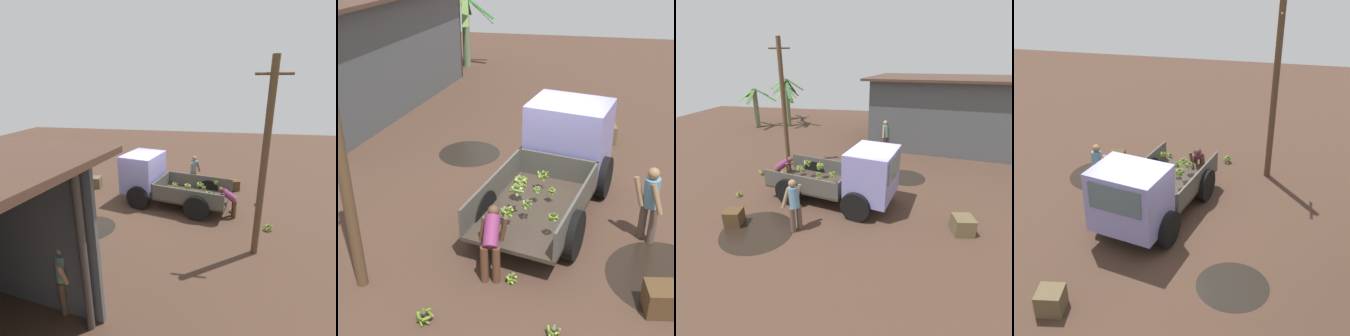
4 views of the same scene
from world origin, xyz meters
The scene contains 18 objects.
ground centered at (0.00, 0.00, 0.00)m, with size 36.00×36.00×0.00m, color #483226.
mud_patch_0 centered at (1.52, 2.29, 0.00)m, with size 1.68×1.68×0.01m, color black.
mud_patch_1 centered at (-2.84, -2.43, 0.00)m, with size 2.13×2.13×0.01m, color black.
cargo_truck centered at (-0.15, -0.34, 1.08)m, with size 4.66×2.82×2.07m.
warehouse_shed centered at (5.08, 7.97, 2.73)m, with size 10.98×8.11×3.80m.
utility_pole centered at (-3.96, 2.79, 2.83)m, with size 0.91×0.19×5.56m.
banana_palm_0 centered at (-7.00, 10.44, 1.84)m, with size 2.43×2.71×3.44m.
banana_palm_1 centered at (3.34, 14.17, 1.64)m, with size 2.58×2.45×2.96m.
banana_palm_2 centered at (-9.16, 9.70, 1.47)m, with size 2.84×2.52×2.78m.
banana_palm_4 centered at (-8.01, 12.82, 1.51)m, with size 2.12×2.41×2.83m.
person_foreground_visitor centered at (-1.74, -2.14, 0.90)m, with size 0.58×0.60×1.62m.
person_worker_loading centered at (-3.28, 0.62, 0.72)m, with size 0.73×0.54×1.22m.
person_bystander_near_shed centered at (0.46, 5.67, 0.95)m, with size 0.35×0.69×1.70m.
banana_bunch_on_ground_0 centered at (-4.62, 1.42, 0.14)m, with size 0.31×0.29×0.23m.
banana_bunch_on_ground_1 centered at (-4.53, -0.60, 0.10)m, with size 0.23×0.23×0.19m.
banana_bunch_on_ground_2 centered at (-3.46, 0.24, 0.10)m, with size 0.22×0.21×0.18m.
wooden_crate_0 centered at (-3.69, -2.21, 0.24)m, with size 0.48×0.48×0.48m, color #4C351D.
wooden_crate_1 centered at (3.03, -1.38, 0.26)m, with size 0.56×0.56×0.52m, color brown.
Camera 3 is at (0.87, -8.24, 4.64)m, focal length 28.00 mm.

